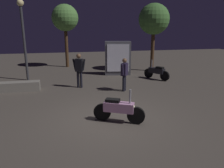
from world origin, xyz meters
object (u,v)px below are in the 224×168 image
Objects in this scene: person_bystander_far at (79,68)px; streetlamp_near at (23,29)px; kiosk_billboard at (118,58)px; motorcycle_pink_foreground at (119,109)px; person_rider_beside at (124,72)px; motorcycle_black_parked_left at (157,72)px.

streetlamp_near is at bearing -106.18° from person_bystander_far.
kiosk_billboard is at bearing 156.70° from person_bystander_far.
person_rider_beside is at bearing 98.31° from motorcycle_pink_foreground.
person_bystander_far is at bearing -38.51° from streetlamp_near.
streetlamp_near reaches higher than motorcycle_pink_foreground.
person_rider_beside is (1.11, 3.32, 0.48)m from motorcycle_pink_foreground.
person_rider_beside is at bearing 91.83° from kiosk_billboard.
motorcycle_pink_foreground is 0.98× the size of person_rider_beside.
motorcycle_pink_foreground is 3.53m from person_rider_beside.
person_rider_beside is 3.63m from kiosk_billboard.
motorcycle_pink_foreground is 1.06× the size of motorcycle_black_parked_left.
motorcycle_black_parked_left is 7.78m from streetlamp_near.
person_rider_beside reaches higher than motorcycle_pink_foreground.
kiosk_billboard is at bearing 3.32° from streetlamp_near.
person_bystander_far is at bearing 128.49° from motorcycle_pink_foreground.
streetlamp_near is at bearing 45.61° from motorcycle_black_parked_left.
motorcycle_black_parked_left is at bearing 82.22° from motorcycle_pink_foreground.
kiosk_billboard is at bearing 14.48° from motorcycle_black_parked_left.
streetlamp_near is at bearing -178.22° from person_rider_beside.
motorcycle_black_parked_left is at bearing 73.28° from person_rider_beside.
person_rider_beside is 2.27m from person_bystander_far.
person_bystander_far is (-2.02, 1.05, 0.10)m from person_rider_beside.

